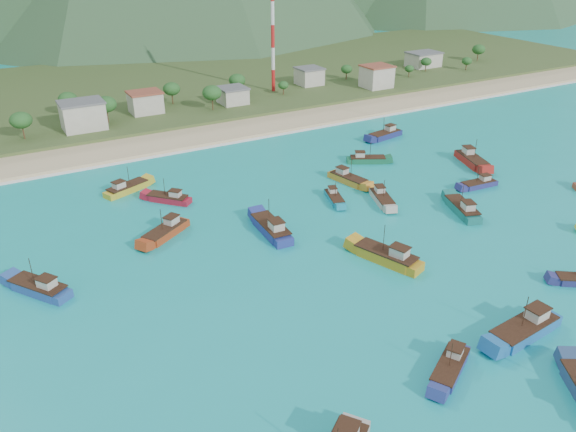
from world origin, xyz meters
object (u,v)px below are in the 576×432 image
boat_3 (169,199)px  boat_19 (525,330)px  boat_21 (127,189)px  radio_tower (273,25)px  boat_4 (387,257)px  boat_12 (382,199)px  boat_25 (166,232)px  boat_28 (385,135)px  boat_16 (462,209)px  boat_11 (271,229)px  boat_18 (39,288)px  boat_17 (450,368)px  boat_7 (367,160)px  boat_0 (479,185)px  boat_8 (472,161)px  boat_15 (334,198)px  boat_24 (348,179)px

boat_3 → boat_19: 73.43m
boat_19 → boat_21: 84.54m
radio_tower → boat_4: 116.42m
boat_19 → boat_12: bearing=-17.5°
radio_tower → boat_25: (-65.82, -80.74, -22.99)m
radio_tower → boat_28: radio_tower is taller
radio_tower → boat_16: size_ratio=3.84×
boat_4 → boat_12: boat_4 is taller
boat_11 → boat_18: boat_11 is taller
boat_17 → boat_18: bearing=14.3°
boat_4 → boat_28: bearing=32.3°
boat_4 → boat_7: (25.26, 39.98, -0.30)m
boat_0 → boat_12: bearing=84.1°
boat_7 → boat_25: bearing=-49.1°
radio_tower → boat_16: radio_tower is taller
boat_4 → boat_28: boat_4 is taller
boat_8 → boat_25: bearing=17.5°
radio_tower → boat_8: bearing=-81.9°
boat_7 → boat_11: boat_11 is taller
boat_3 → boat_16: boat_16 is taller
boat_0 → boat_17: (-48.07, -41.13, 0.06)m
boat_19 → boat_21: (-35.66, 76.66, -0.23)m
boat_0 → boat_21: 78.09m
boat_11 → boat_16: boat_11 is taller
boat_15 → boat_24: size_ratio=0.80×
boat_18 → boat_19: size_ratio=0.86×
boat_0 → boat_15: bearing=77.6°
boat_17 → boat_25: boat_25 is taller
boat_4 → boat_8: size_ratio=1.02×
boat_19 → boat_15: bearing=-6.8°
radio_tower → boat_15: bearing=-109.6°
boat_18 → boat_28: boat_28 is taller
boat_0 → boat_16: boat_16 is taller
boat_7 → boat_12: (-10.94, -20.10, 0.01)m
boat_16 → boat_25: size_ratio=1.08×
boat_17 → boat_11: bearing=-26.5°
boat_18 → boat_15: bearing=-29.0°
boat_7 → boat_18: size_ratio=0.90×
boat_28 → boat_24: bearing=117.2°
boat_8 → boat_19: size_ratio=0.99×
boat_11 → boat_18: bearing=-177.7°
boat_24 → boat_25: size_ratio=1.00×
boat_18 → boat_28: size_ratio=0.95×
boat_3 → boat_25: bearing=-152.9°
boat_7 → boat_24: size_ratio=0.91×
boat_19 → boat_25: bearing=28.1°
boat_12 → boat_28: bearing=-109.4°
boat_12 → boat_25: bearing=9.6°
boat_17 → boat_28: boat_28 is taller
boat_8 → boat_28: 27.01m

